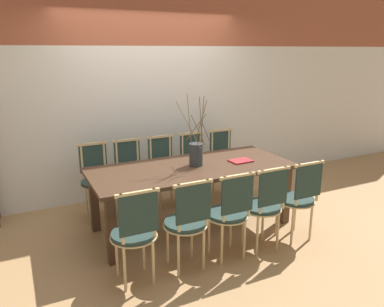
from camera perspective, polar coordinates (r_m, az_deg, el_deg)
The scene contains 15 objects.
ground_plane at distance 4.50m, azimuth 0.00°, elevation -10.96°, with size 16.00×16.00×0.00m, color #A87F51.
wall_rear at distance 5.25m, azimuth -6.40°, elevation 11.01°, with size 12.00×0.06×3.20m.
dining_table at distance 4.25m, azimuth 0.00°, elevation -3.17°, with size 2.29×0.98×0.74m.
chair_near_leftend at distance 3.32m, azimuth -8.68°, elevation -11.62°, with size 0.42×0.42×0.91m.
chair_near_left at distance 3.48m, azimuth -0.71°, elevation -10.10°, with size 0.42×0.42×0.91m.
chair_near_center at distance 3.67m, azimuth 5.77°, elevation -8.71°, with size 0.42×0.42×0.91m.
chair_near_right at distance 3.89m, azimuth 10.97°, elevation -7.51°, with size 0.42×0.42×0.91m.
chair_near_rightend at distance 4.16m, azimuth 15.94°, elevation -6.29°, with size 0.42×0.42×0.91m.
chair_far_leftend at distance 4.73m, azimuth -14.36°, elevation -3.51°, with size 0.42×0.42×0.91m.
chair_far_left at distance 4.82m, azimuth -9.32°, elevation -2.83°, with size 0.42×0.42×0.91m.
chair_far_center at distance 4.96m, azimuth -4.28°, elevation -2.14°, with size 0.42×0.42×0.91m.
chair_far_right at distance 5.14m, azimuth 0.50°, elevation -1.46°, with size 0.42×0.42×0.91m.
chair_far_rightend at distance 5.36m, azimuth 4.96°, elevation -0.81°, with size 0.42×0.42×0.91m.
vase_centerpiece at distance 4.22m, azimuth 0.63°, elevation 0.02°, with size 0.39×0.38×0.81m.
book_stack at distance 4.44m, azimuth 7.44°, elevation -1.11°, with size 0.26×0.20×0.02m.
Camera 1 is at (-1.76, -3.62, 2.01)m, focal length 35.00 mm.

